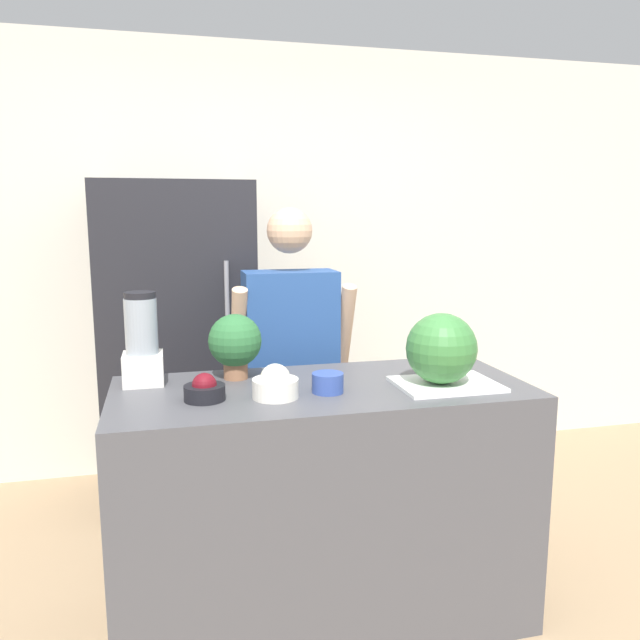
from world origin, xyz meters
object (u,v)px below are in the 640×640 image
object	(u,v)px
refrigerator	(178,344)
bowl_cherries	(205,390)
potted_plant	(235,342)
bowl_cream	(275,384)
bowl_small_blue	(328,383)
person	(292,376)
watermelon	(441,348)
blender	(142,343)

from	to	relation	value
refrigerator	bowl_cherries	xyz separation A→B (m)	(0.06, -1.33, 0.10)
bowl_cherries	potted_plant	distance (m)	0.32
bowl_cream	potted_plant	distance (m)	0.33
refrigerator	bowl_small_blue	size ratio (longest dim) A/B	15.08
person	watermelon	world-z (taller)	person
blender	refrigerator	bearing A→B (deg)	81.85
blender	potted_plant	size ratio (longest dim) A/B	1.38
bowl_cream	bowl_small_blue	bearing A→B (deg)	5.42
watermelon	potted_plant	xyz separation A→B (m)	(-0.74, 0.31, -0.00)
refrigerator	blender	xyz separation A→B (m)	(-0.15, -1.06, 0.23)
refrigerator	bowl_small_blue	bearing A→B (deg)	-69.25
bowl_small_blue	person	bearing A→B (deg)	89.88
refrigerator	bowl_cherries	bearing A→B (deg)	-87.34
potted_plant	bowl_cherries	bearing A→B (deg)	-117.53
watermelon	potted_plant	world-z (taller)	watermelon
bowl_cherries	person	bearing A→B (deg)	56.79
potted_plant	bowl_cream	bearing A→B (deg)	-69.95
watermelon	person	bearing A→B (deg)	120.65
person	blender	xyz separation A→B (m)	(-0.66, -0.41, 0.28)
bowl_cherries	bowl_cream	world-z (taller)	bowl_cream
bowl_cream	bowl_small_blue	world-z (taller)	bowl_cream
bowl_cherries	bowl_cream	xyz separation A→B (m)	(0.25, -0.03, 0.01)
person	bowl_small_blue	distance (m)	0.71
blender	potted_plant	world-z (taller)	blender
bowl_small_blue	potted_plant	world-z (taller)	potted_plant
person	potted_plant	bearing A→B (deg)	-126.49
person	bowl_cherries	xyz separation A→B (m)	(-0.45, -0.69, 0.16)
bowl_small_blue	watermelon	bearing A→B (deg)	-3.86
bowl_cherries	refrigerator	bearing A→B (deg)	92.66
watermelon	refrigerator	bearing A→B (deg)	124.40
refrigerator	blender	distance (m)	1.10
watermelon	blender	bearing A→B (deg)	164.09
potted_plant	refrigerator	bearing A→B (deg)	100.67
person	watermelon	distance (m)	0.88
refrigerator	person	bearing A→B (deg)	-51.77
bowl_cherries	bowl_small_blue	world-z (taller)	bowl_cherries
watermelon	bowl_small_blue	bearing A→B (deg)	176.14
bowl_small_blue	bowl_cherries	bearing A→B (deg)	178.66
watermelon	bowl_cream	bearing A→B (deg)	179.09
refrigerator	person	world-z (taller)	refrigerator
refrigerator	bowl_cream	world-z (taller)	refrigerator
bowl_small_blue	potted_plant	xyz separation A→B (m)	(-0.31, 0.28, 0.11)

